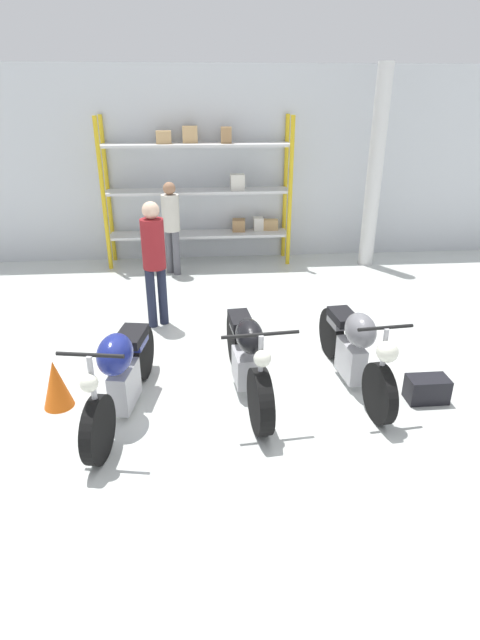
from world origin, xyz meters
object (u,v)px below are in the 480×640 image
motorcycle_blue (121,372)px  traffic_cone (56,384)px  person_browsing (171,221)px  person_near_rack (154,255)px  shelving_rack (204,189)px  toolbox (427,389)px  motorcycle_black (247,357)px  motorcycle_grey (355,348)px

motorcycle_blue → traffic_cone: motorcycle_blue is taller
person_browsing → person_near_rack: bearing=38.5°
shelving_rack → motorcycle_blue: bearing=-100.6°
motorcycle_blue → traffic_cone: 0.78m
person_near_rack → traffic_cone: size_ratio=3.26×
person_near_rack → toolbox: (3.05, -2.25, -0.92)m
person_near_rack → person_browsing: bearing=-34.4°
motorcycle_black → toolbox: motorcycle_black is taller
shelving_rack → traffic_cone: (-1.70, -5.01, -1.17)m
motorcycle_grey → person_browsing: (-2.19, 4.17, 0.51)m
shelving_rack → motorcycle_blue: shelving_rack is taller
shelving_rack → person_near_rack: bearing=-104.2°
motorcycle_grey → person_near_rack: person_near_rack is taller
person_browsing → toolbox: size_ratio=3.82×
person_browsing → toolbox: person_browsing is taller
person_browsing → shelving_rack: bearing=179.8°
shelving_rack → motorcycle_grey: size_ratio=1.71×
person_near_rack → toolbox: person_near_rack is taller
motorcycle_grey → traffic_cone: bearing=-92.7°
toolbox → motorcycle_black: bearing=170.9°
motorcycle_black → toolbox: bearing=75.8°
shelving_rack → traffic_cone: bearing=-108.7°
shelving_rack → toolbox: size_ratio=8.04×
shelving_rack → person_near_rack: (-0.76, -2.99, -0.38)m
motorcycle_black → person_browsing: bearing=-172.3°
person_near_rack → traffic_cone: bearing=124.1°
traffic_cone → motorcycle_blue: bearing=-13.9°
motorcycle_blue → traffic_cone: size_ratio=3.82×
motorcycle_black → traffic_cone: 2.06m
shelving_rack → person_browsing: bearing=-132.1°
person_browsing → traffic_cone: 4.51m
motorcycle_black → person_browsing: 4.38m
motorcycle_black → person_near_rack: size_ratio=1.15×
shelving_rack → person_near_rack: shelving_rack is taller
motorcycle_blue → toolbox: size_ratio=4.78×
shelving_rack → motorcycle_black: bearing=-86.0°
person_browsing → traffic_cone: (-1.08, -4.33, -0.72)m
motorcycle_blue → person_browsing: (0.35, 4.51, 0.50)m
motorcycle_blue → toolbox: bearing=99.4°
motorcycle_grey → person_browsing: person_browsing is taller
motorcycle_grey → motorcycle_black: bearing=-92.1°
motorcycle_grey → person_near_rack: bearing=-134.1°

